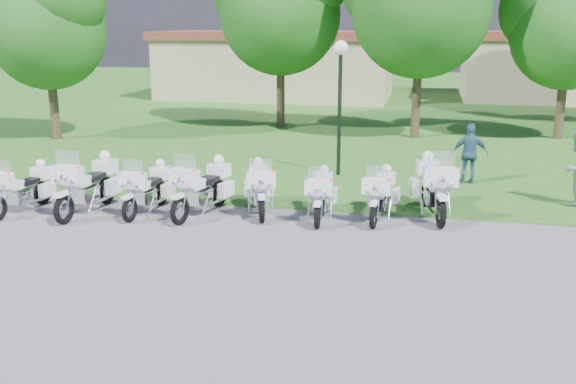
% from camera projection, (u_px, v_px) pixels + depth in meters
% --- Properties ---
extents(ground, '(100.00, 100.00, 0.00)m').
position_uv_depth(ground, '(259.00, 248.00, 13.62)').
color(ground, '#5D5D62').
rests_on(ground, ground).
extents(grass_lawn, '(100.00, 48.00, 0.01)m').
position_uv_depth(grass_lawn, '(371.00, 101.00, 39.13)').
color(grass_lawn, '#275B1C').
rests_on(grass_lawn, ground).
extents(motorcycle_0, '(0.91, 2.20, 1.48)m').
position_uv_depth(motorcycle_0, '(23.00, 187.00, 16.17)').
color(motorcycle_0, black).
rests_on(motorcycle_0, ground).
extents(motorcycle_1, '(0.95, 2.59, 1.74)m').
position_uv_depth(motorcycle_1, '(89.00, 184.00, 16.10)').
color(motorcycle_1, black).
rests_on(motorcycle_1, ground).
extents(motorcycle_2, '(0.84, 2.23, 1.50)m').
position_uv_depth(motorcycle_2, '(148.00, 188.00, 16.12)').
color(motorcycle_2, black).
rests_on(motorcycle_2, ground).
extents(motorcycle_3, '(1.17, 2.44, 1.66)m').
position_uv_depth(motorcycle_3, '(203.00, 187.00, 15.94)').
color(motorcycle_3, black).
rests_on(motorcycle_3, ground).
extents(motorcycle_4, '(1.18, 2.22, 1.54)m').
position_uv_depth(motorcycle_4, '(260.00, 187.00, 16.11)').
color(motorcycle_4, black).
rests_on(motorcycle_4, ground).
extents(motorcycle_5, '(0.77, 2.14, 1.43)m').
position_uv_depth(motorcycle_5, '(321.00, 194.00, 15.62)').
color(motorcycle_5, black).
rests_on(motorcycle_5, ground).
extents(motorcycle_6, '(0.85, 2.18, 1.46)m').
position_uv_depth(motorcycle_6, '(381.00, 194.00, 15.60)').
color(motorcycle_6, black).
rests_on(motorcycle_6, ground).
extents(motorcycle_7, '(1.16, 2.62, 1.77)m').
position_uv_depth(motorcycle_7, '(433.00, 186.00, 15.84)').
color(motorcycle_7, black).
rests_on(motorcycle_7, ground).
extents(lamp_post, '(0.44, 0.44, 4.13)m').
position_uv_depth(lamp_post, '(340.00, 74.00, 19.38)').
color(lamp_post, black).
rests_on(lamp_post, ground).
extents(tree_0, '(5.36, 4.57, 7.15)m').
position_uv_depth(tree_0, '(45.00, 20.00, 25.20)').
color(tree_0, '#38281C').
rests_on(tree_0, ground).
extents(tree_1, '(6.22, 5.31, 8.30)m').
position_uv_depth(tree_1, '(280.00, 2.00, 27.95)').
color(tree_1, '#38281C').
rests_on(tree_1, ground).
extents(tree_3, '(5.33, 4.55, 7.11)m').
position_uv_depth(tree_3, '(569.00, 21.00, 25.21)').
color(tree_3, '#38281C').
rests_on(tree_3, ground).
extents(building_west, '(14.56, 8.32, 4.10)m').
position_uv_depth(building_west, '(279.00, 64.00, 40.77)').
color(building_west, tan).
rests_on(building_west, ground).
extents(building_east, '(11.44, 7.28, 4.10)m').
position_uv_depth(building_east, '(557.00, 66.00, 39.20)').
color(building_east, tan).
rests_on(building_east, ground).
extents(bystander_b, '(1.17, 1.17, 1.92)m').
position_uv_depth(bystander_b, '(576.00, 169.00, 16.62)').
color(bystander_b, gray).
rests_on(bystander_b, ground).
extents(bystander_c, '(1.07, 0.51, 1.78)m').
position_uv_depth(bystander_c, '(470.00, 154.00, 18.89)').
color(bystander_c, '#345B7E').
rests_on(bystander_c, ground).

